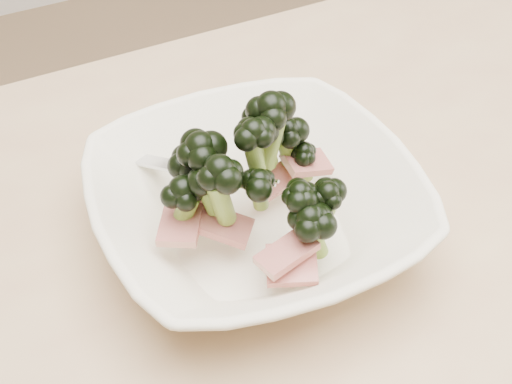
# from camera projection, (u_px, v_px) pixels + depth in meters

# --- Properties ---
(dining_table) EXTENTS (1.20, 0.80, 0.75)m
(dining_table) POSITION_uv_depth(u_px,v_px,m) (326.00, 349.00, 0.64)
(dining_table) COLOR tan
(dining_table) RESTS_ON ground
(broccoli_dish) EXTENTS (0.29, 0.29, 0.13)m
(broccoli_dish) POSITION_uv_depth(u_px,v_px,m) (255.00, 200.00, 0.59)
(broccoli_dish) COLOR #EEE5C9
(broccoli_dish) RESTS_ON dining_table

